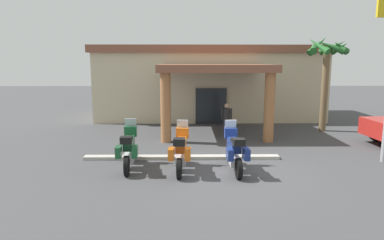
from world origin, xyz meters
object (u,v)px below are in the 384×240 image
Objects in this scene: motorcycle_orange at (181,151)px; motorcycle_blue at (235,151)px; motorcycle_green at (129,149)px; palm_tree_near_portico at (327,60)px; pedestrian at (227,117)px; motel_building at (208,81)px.

motorcycle_blue is at bearing -88.29° from motorcycle_orange.
palm_tree_near_portico is (9.13, 6.38, 3.02)m from motorcycle_green.
pedestrian is at bearing -167.05° from palm_tree_near_portico.
motorcycle_orange and motorcycle_blue have the same top height.
motel_building is 7.73m from palm_tree_near_portico.
motorcycle_green is 11.55m from palm_tree_near_portico.
motorcycle_blue is 5.53m from pedestrian.
palm_tree_near_portico is at bearing -44.77° from motorcycle_orange.
motel_building is 11.96m from motorcycle_green.
motorcycle_orange is 10.38m from palm_tree_near_portico.
palm_tree_near_portico reaches higher than pedestrian.
palm_tree_near_portico reaches higher than motel_building.
pedestrian is at bearing -84.90° from motel_building.
motorcycle_orange is at bearing -102.89° from motorcycle_green.
motel_building reaches higher than motorcycle_green.
motorcycle_orange is 1.78m from motorcycle_blue.
motorcycle_orange is 5.88m from pedestrian.
motorcycle_blue is 1.38× the size of pedestrian.
motel_building reaches higher than motorcycle_blue.
motorcycle_blue is at bearing -129.68° from palm_tree_near_portico.
motorcycle_green is 6.50m from pedestrian.
motel_building is at bearing 139.17° from palm_tree_near_portico.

